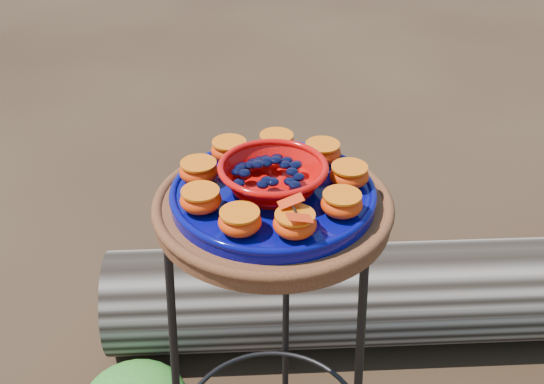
# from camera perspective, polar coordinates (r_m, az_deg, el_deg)

# --- Properties ---
(plant_stand) EXTENTS (0.44, 0.44, 0.70)m
(plant_stand) POSITION_cam_1_polar(r_m,az_deg,el_deg) (1.46, 0.07, -13.48)
(plant_stand) COLOR black
(plant_stand) RESTS_ON ground
(terracotta_saucer) EXTENTS (0.42, 0.42, 0.03)m
(terracotta_saucer) POSITION_cam_1_polar(r_m,az_deg,el_deg) (1.22, 0.08, -1.46)
(terracotta_saucer) COLOR #3D180F
(terracotta_saucer) RESTS_ON plant_stand
(cobalt_plate) EXTENTS (0.36, 0.36, 0.02)m
(cobalt_plate) POSITION_cam_1_polar(r_m,az_deg,el_deg) (1.21, 0.08, -0.31)
(cobalt_plate) COLOR #030C3A
(cobalt_plate) RESTS_ON terracotta_saucer
(red_bowl) EXTENTS (0.18, 0.18, 0.05)m
(red_bowl) POSITION_cam_1_polar(r_m,az_deg,el_deg) (1.19, 0.08, 1.20)
(red_bowl) COLOR #C30806
(red_bowl) RESTS_ON cobalt_plate
(glass_gems) EXTENTS (0.14, 0.14, 0.02)m
(glass_gems) POSITION_cam_1_polar(r_m,az_deg,el_deg) (1.17, 0.08, 2.75)
(glass_gems) COLOR black
(glass_gems) RESTS_ON red_bowl
(orange_half_0) EXTENTS (0.07, 0.07, 0.04)m
(orange_half_0) POSITION_cam_1_polar(r_m,az_deg,el_deg) (1.08, 1.92, -2.70)
(orange_half_0) COLOR red
(orange_half_0) RESTS_ON cobalt_plate
(orange_half_1) EXTENTS (0.07, 0.07, 0.04)m
(orange_half_1) POSITION_cam_1_polar(r_m,az_deg,el_deg) (1.13, 5.85, -1.01)
(orange_half_1) COLOR red
(orange_half_1) RESTS_ON cobalt_plate
(orange_half_2) EXTENTS (0.07, 0.07, 0.04)m
(orange_half_2) POSITION_cam_1_polar(r_m,az_deg,el_deg) (1.21, 6.46, 1.36)
(orange_half_2) COLOR red
(orange_half_2) RESTS_ON cobalt_plate
(orange_half_3) EXTENTS (0.07, 0.07, 0.04)m
(orange_half_3) POSITION_cam_1_polar(r_m,az_deg,el_deg) (1.28, 4.23, 3.29)
(orange_half_3) COLOR red
(orange_half_3) RESTS_ON cobalt_plate
(orange_half_4) EXTENTS (0.07, 0.07, 0.04)m
(orange_half_4) POSITION_cam_1_polar(r_m,az_deg,el_deg) (1.31, 0.38, 4.08)
(orange_half_4) COLOR red
(orange_half_4) RESTS_ON cobalt_plate
(orange_half_5) EXTENTS (0.07, 0.07, 0.04)m
(orange_half_5) POSITION_cam_1_polar(r_m,az_deg,el_deg) (1.28, -3.58, 3.49)
(orange_half_5) COLOR red
(orange_half_5) RESTS_ON cobalt_plate
(orange_half_6) EXTENTS (0.07, 0.07, 0.04)m
(orange_half_6) POSITION_cam_1_polar(r_m,az_deg,el_deg) (1.22, -6.13, 1.70)
(orange_half_6) COLOR red
(orange_half_6) RESTS_ON cobalt_plate
(orange_half_7) EXTENTS (0.07, 0.07, 0.04)m
(orange_half_7) POSITION_cam_1_polar(r_m,az_deg,el_deg) (1.14, -5.98, -0.67)
(orange_half_7) COLOR red
(orange_half_7) RESTS_ON cobalt_plate
(orange_half_8) EXTENTS (0.07, 0.07, 0.04)m
(orange_half_8) POSITION_cam_1_polar(r_m,az_deg,el_deg) (1.09, -2.71, -2.51)
(orange_half_8) COLOR red
(orange_half_8) RESTS_ON cobalt_plate
(butterfly) EXTENTS (0.10, 0.08, 0.02)m
(butterfly) POSITION_cam_1_polar(r_m,az_deg,el_deg) (1.06, 1.95, -1.52)
(butterfly) COLOR red
(butterfly) RESTS_ON orange_half_0
(driftwood_log) EXTENTS (1.58, 0.70, 0.29)m
(driftwood_log) POSITION_cam_1_polar(r_m,az_deg,el_deg) (1.94, 9.56, -8.38)
(driftwood_log) COLOR black
(driftwood_log) RESTS_ON ground
(foliage_back) EXTENTS (0.30, 0.30, 0.15)m
(foliage_back) POSITION_cam_1_polar(r_m,az_deg,el_deg) (2.03, 0.32, -8.11)
(foliage_back) COLOR #206B1E
(foliage_back) RESTS_ON ground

